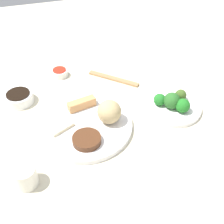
# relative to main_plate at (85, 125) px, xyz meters

# --- Properties ---
(tabletop) EXTENTS (2.20, 2.20, 0.02)m
(tabletop) POSITION_rel_main_plate_xyz_m (0.00, -0.00, -0.02)
(tabletop) COLOR beige
(tabletop) RESTS_ON ground
(main_plate) EXTENTS (0.30, 0.30, 0.02)m
(main_plate) POSITION_rel_main_plate_xyz_m (0.00, 0.00, 0.00)
(main_plate) COLOR white
(main_plate) RESTS_ON tabletop
(rice_scoop) EXTENTS (0.07, 0.07, 0.07)m
(rice_scoop) POSITION_rel_main_plate_xyz_m (-0.08, 0.01, 0.04)
(rice_scoop) COLOR tan
(rice_scoop) RESTS_ON main_plate
(spring_roll) EXTENTS (0.10, 0.04, 0.03)m
(spring_roll) POSITION_rel_main_plate_xyz_m (-0.01, -0.08, 0.02)
(spring_roll) COLOR tan
(spring_roll) RESTS_ON main_plate
(crab_rangoon_wonton) EXTENTS (0.09, 0.09, 0.01)m
(crab_rangoon_wonton) POSITION_rel_main_plate_xyz_m (0.08, -0.01, 0.01)
(crab_rangoon_wonton) COLOR beige
(crab_rangoon_wonton) RESTS_ON main_plate
(stir_fry_heap) EXTENTS (0.08, 0.08, 0.02)m
(stir_fry_heap) POSITION_rel_main_plate_xyz_m (0.01, 0.08, 0.02)
(stir_fry_heap) COLOR #4D2A16
(stir_fry_heap) RESTS_ON main_plate
(broccoli_plate) EXTENTS (0.19, 0.19, 0.01)m
(broccoli_plate) POSITION_rel_main_plate_xyz_m (-0.30, 0.00, -0.00)
(broccoli_plate) COLOR white
(broccoli_plate) RESTS_ON tabletop
(broccoli_floret_0) EXTENTS (0.05, 0.05, 0.05)m
(broccoli_floret_0) POSITION_rel_main_plate_xyz_m (-0.29, 0.01, 0.03)
(broccoli_floret_0) COLOR #286225
(broccoli_floret_0) RESTS_ON broccoli_plate
(broccoli_floret_1) EXTENTS (0.05, 0.05, 0.05)m
(broccoli_floret_1) POSITION_rel_main_plate_xyz_m (-0.31, 0.04, 0.03)
(broccoli_floret_1) COLOR #1F7020
(broccoli_floret_1) RESTS_ON broccoli_plate
(broccoli_floret_2) EXTENTS (0.04, 0.04, 0.04)m
(broccoli_floret_2) POSITION_rel_main_plate_xyz_m (-0.33, -0.02, 0.03)
(broccoli_floret_2) COLOR #3C5821
(broccoli_floret_2) RESTS_ON broccoli_plate
(broccoli_floret_3) EXTENTS (0.04, 0.04, 0.04)m
(broccoli_floret_3) POSITION_rel_main_plate_xyz_m (-0.26, -0.02, 0.03)
(broccoli_floret_3) COLOR #207024
(broccoli_floret_3) RESTS_ON broccoli_plate
(soy_sauce_bowl) EXTENTS (0.09, 0.09, 0.03)m
(soy_sauce_bowl) POSITION_rel_main_plate_xyz_m (0.18, -0.19, 0.01)
(soy_sauce_bowl) COLOR white
(soy_sauce_bowl) RESTS_ON tabletop
(soy_sauce_bowl_liquid) EXTENTS (0.08, 0.08, 0.00)m
(soy_sauce_bowl_liquid) POSITION_rel_main_plate_xyz_m (0.18, -0.19, 0.03)
(soy_sauce_bowl_liquid) COLOR black
(soy_sauce_bowl_liquid) RESTS_ON soy_sauce_bowl
(sauce_ramekin_sweet_and_sour) EXTENTS (0.06, 0.06, 0.02)m
(sauce_ramekin_sweet_and_sour) POSITION_rel_main_plate_xyz_m (0.02, -0.31, 0.00)
(sauce_ramekin_sweet_and_sour) COLOR white
(sauce_ramekin_sweet_and_sour) RESTS_ON tabletop
(sauce_ramekin_sweet_and_sour_liquid) EXTENTS (0.05, 0.05, 0.00)m
(sauce_ramekin_sweet_and_sour_liquid) POSITION_rel_main_plate_xyz_m (0.02, -0.31, 0.02)
(sauce_ramekin_sweet_and_sour_liquid) COLOR red
(sauce_ramekin_sweet_and_sour_liquid) RESTS_ON sauce_ramekin_sweet_and_sour
(teacup) EXTENTS (0.06, 0.06, 0.06)m
(teacup) POSITION_rel_main_plate_xyz_m (0.19, 0.16, 0.02)
(teacup) COLOR silver
(teacup) RESTS_ON tabletop
(chopsticks_pair) EXTENTS (0.16, 0.15, 0.01)m
(chopsticks_pair) POSITION_rel_main_plate_xyz_m (-0.16, -0.22, -0.00)
(chopsticks_pair) COLOR #A87C50
(chopsticks_pair) RESTS_ON tabletop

